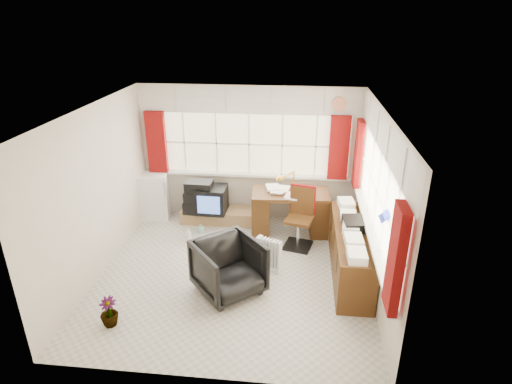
{
  "coord_description": "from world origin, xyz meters",
  "views": [
    {
      "loc": [
        0.91,
        -5.4,
        3.73
      ],
      "look_at": [
        0.28,
        0.55,
        1.14
      ],
      "focal_mm": 30.0,
      "sensor_mm": 36.0,
      "label": 1
    }
  ],
  "objects_px": {
    "desk_lamp": "(294,177)",
    "mini_fridge": "(155,195)",
    "task_chair": "(301,214)",
    "crt_tv": "(212,199)",
    "desk": "(290,210)",
    "radiator": "(270,258)",
    "credenza": "(350,251)",
    "office_chair": "(229,268)",
    "tv_bench": "(219,215)"
  },
  "relations": [
    {
      "from": "office_chair",
      "to": "tv_bench",
      "type": "relative_size",
      "value": 0.61
    },
    {
      "from": "desk",
      "to": "tv_bench",
      "type": "distance_m",
      "value": 1.4
    },
    {
      "from": "desk",
      "to": "credenza",
      "type": "relative_size",
      "value": 0.69
    },
    {
      "from": "desk_lamp",
      "to": "office_chair",
      "type": "distance_m",
      "value": 2.14
    },
    {
      "from": "desk",
      "to": "crt_tv",
      "type": "height_order",
      "value": "desk"
    },
    {
      "from": "desk_lamp",
      "to": "radiator",
      "type": "bearing_deg",
      "value": -103.32
    },
    {
      "from": "credenza",
      "to": "mini_fridge",
      "type": "xyz_separation_m",
      "value": [
        -3.53,
        1.6,
        0.05
      ]
    },
    {
      "from": "mini_fridge",
      "to": "radiator",
      "type": "bearing_deg",
      "value": -34.92
    },
    {
      "from": "radiator",
      "to": "mini_fridge",
      "type": "xyz_separation_m",
      "value": [
        -2.34,
        1.63,
        0.22
      ]
    },
    {
      "from": "desk",
      "to": "task_chair",
      "type": "xyz_separation_m",
      "value": [
        0.19,
        -0.4,
        0.13
      ]
    },
    {
      "from": "task_chair",
      "to": "radiator",
      "type": "height_order",
      "value": "task_chair"
    },
    {
      "from": "task_chair",
      "to": "credenza",
      "type": "height_order",
      "value": "task_chair"
    },
    {
      "from": "credenza",
      "to": "mini_fridge",
      "type": "distance_m",
      "value": 3.87
    },
    {
      "from": "desk",
      "to": "crt_tv",
      "type": "distance_m",
      "value": 1.45
    },
    {
      "from": "desk_lamp",
      "to": "radiator",
      "type": "relative_size",
      "value": 0.8
    },
    {
      "from": "radiator",
      "to": "credenza",
      "type": "distance_m",
      "value": 1.21
    },
    {
      "from": "crt_tv",
      "to": "credenza",
      "type": "bearing_deg",
      "value": -30.41
    },
    {
      "from": "desk",
      "to": "mini_fridge",
      "type": "xyz_separation_m",
      "value": [
        -2.59,
        0.37,
        0.01
      ]
    },
    {
      "from": "desk_lamp",
      "to": "mini_fridge",
      "type": "relative_size",
      "value": 0.48
    },
    {
      "from": "office_chair",
      "to": "radiator",
      "type": "bearing_deg",
      "value": 8.03
    },
    {
      "from": "office_chair",
      "to": "mini_fridge",
      "type": "relative_size",
      "value": 0.97
    },
    {
      "from": "desk_lamp",
      "to": "radiator",
      "type": "height_order",
      "value": "desk_lamp"
    },
    {
      "from": "tv_bench",
      "to": "mini_fridge",
      "type": "height_order",
      "value": "mini_fridge"
    },
    {
      "from": "mini_fridge",
      "to": "desk_lamp",
      "type": "bearing_deg",
      "value": -8.19
    },
    {
      "from": "mini_fridge",
      "to": "crt_tv",
      "type": "bearing_deg",
      "value": -10.01
    },
    {
      "from": "radiator",
      "to": "task_chair",
      "type": "bearing_deg",
      "value": 62.78
    },
    {
      "from": "desk_lamp",
      "to": "tv_bench",
      "type": "xyz_separation_m",
      "value": [
        -1.38,
        0.3,
        -0.94
      ]
    },
    {
      "from": "tv_bench",
      "to": "crt_tv",
      "type": "distance_m",
      "value": 0.4
    },
    {
      "from": "desk_lamp",
      "to": "tv_bench",
      "type": "bearing_deg",
      "value": 167.78
    },
    {
      "from": "desk_lamp",
      "to": "credenza",
      "type": "distance_m",
      "value": 1.66
    },
    {
      "from": "desk",
      "to": "task_chair",
      "type": "height_order",
      "value": "task_chair"
    },
    {
      "from": "tv_bench",
      "to": "mini_fridge",
      "type": "xyz_separation_m",
      "value": [
        -1.25,
        0.08,
        0.32
      ]
    },
    {
      "from": "desk",
      "to": "desk_lamp",
      "type": "bearing_deg",
      "value": -16.29
    },
    {
      "from": "desk",
      "to": "office_chair",
      "type": "height_order",
      "value": "desk"
    },
    {
      "from": "mini_fridge",
      "to": "desk",
      "type": "bearing_deg",
      "value": -8.06
    },
    {
      "from": "credenza",
      "to": "crt_tv",
      "type": "height_order",
      "value": "credenza"
    },
    {
      "from": "task_chair",
      "to": "desk",
      "type": "bearing_deg",
      "value": 115.19
    },
    {
      "from": "desk",
      "to": "mini_fridge",
      "type": "bearing_deg",
      "value": 171.94
    },
    {
      "from": "task_chair",
      "to": "crt_tv",
      "type": "relative_size",
      "value": 1.91
    },
    {
      "from": "credenza",
      "to": "desk",
      "type": "bearing_deg",
      "value": 127.3
    },
    {
      "from": "task_chair",
      "to": "mini_fridge",
      "type": "relative_size",
      "value": 1.19
    },
    {
      "from": "task_chair",
      "to": "radiator",
      "type": "relative_size",
      "value": 1.97
    },
    {
      "from": "desk",
      "to": "desk_lamp",
      "type": "relative_size",
      "value": 3.23
    },
    {
      "from": "desk",
      "to": "office_chair",
      "type": "relative_size",
      "value": 1.6
    },
    {
      "from": "desk",
      "to": "tv_bench",
      "type": "relative_size",
      "value": 0.98
    },
    {
      "from": "task_chair",
      "to": "radiator",
      "type": "distance_m",
      "value": 1.03
    },
    {
      "from": "office_chair",
      "to": "mini_fridge",
      "type": "bearing_deg",
      "value": 88.99
    },
    {
      "from": "desk_lamp",
      "to": "crt_tv",
      "type": "height_order",
      "value": "desk_lamp"
    },
    {
      "from": "desk",
      "to": "desk_lamp",
      "type": "height_order",
      "value": "desk_lamp"
    },
    {
      "from": "office_chair",
      "to": "credenza",
      "type": "relative_size",
      "value": 0.43
    }
  ]
}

